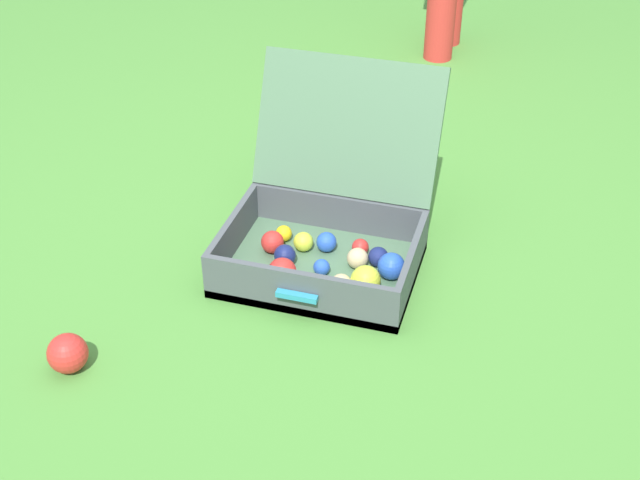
# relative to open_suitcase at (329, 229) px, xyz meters

# --- Properties ---
(ground_plane) EXTENTS (16.00, 16.00, 0.00)m
(ground_plane) POSITION_rel_open_suitcase_xyz_m (-0.08, -0.05, -0.11)
(ground_plane) COLOR #4C8C38
(open_suitcase) EXTENTS (0.53, 0.59, 0.50)m
(open_suitcase) POSITION_rel_open_suitcase_xyz_m (0.00, 0.00, 0.00)
(open_suitcase) COLOR #4C7051
(open_suitcase) RESTS_ON ground
(stray_ball_on_grass) EXTENTS (0.10, 0.10, 0.10)m
(stray_ball_on_grass) POSITION_rel_open_suitcase_xyz_m (-0.48, -0.60, -0.06)
(stray_ball_on_grass) COLOR red
(stray_ball_on_grass) RESTS_ON ground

